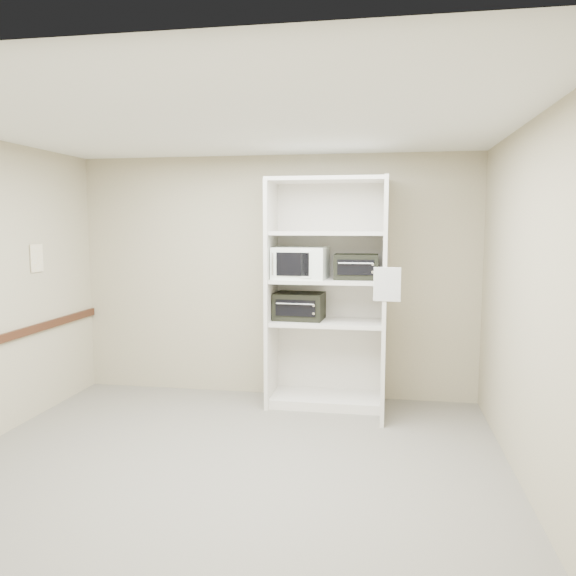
% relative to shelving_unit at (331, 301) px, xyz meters
% --- Properties ---
extents(floor, '(4.50, 4.00, 0.01)m').
position_rel_shelving_unit_xyz_m(floor, '(-0.67, -1.70, -1.13)').
color(floor, '#645D57').
rests_on(floor, ground).
extents(ceiling, '(4.50, 4.00, 0.01)m').
position_rel_shelving_unit_xyz_m(ceiling, '(-0.67, -1.70, 1.57)').
color(ceiling, white).
extents(wall_back, '(4.50, 0.02, 2.70)m').
position_rel_shelving_unit_xyz_m(wall_back, '(-0.67, 0.30, 0.22)').
color(wall_back, tan).
rests_on(wall_back, ground).
extents(wall_front, '(4.50, 0.02, 2.70)m').
position_rel_shelving_unit_xyz_m(wall_front, '(-0.67, -3.70, 0.22)').
color(wall_front, tan).
rests_on(wall_front, ground).
extents(wall_right, '(0.02, 4.00, 2.70)m').
position_rel_shelving_unit_xyz_m(wall_right, '(1.58, -1.70, 0.22)').
color(wall_right, tan).
rests_on(wall_right, ground).
extents(shelving_unit, '(1.24, 0.92, 2.42)m').
position_rel_shelving_unit_xyz_m(shelving_unit, '(0.00, 0.00, 0.00)').
color(shelving_unit, silver).
rests_on(shelving_unit, floor).
extents(microwave, '(0.58, 0.46, 0.33)m').
position_rel_shelving_unit_xyz_m(microwave, '(-0.32, -0.04, 0.41)').
color(microwave, white).
rests_on(microwave, shelving_unit).
extents(toaster_oven_upper, '(0.46, 0.35, 0.26)m').
position_rel_shelving_unit_xyz_m(toaster_oven_upper, '(0.26, -0.00, 0.37)').
color(toaster_oven_upper, black).
rests_on(toaster_oven_upper, shelving_unit).
extents(toaster_oven_lower, '(0.54, 0.42, 0.29)m').
position_rel_shelving_unit_xyz_m(toaster_oven_lower, '(-0.35, 0.03, -0.07)').
color(toaster_oven_lower, black).
rests_on(toaster_oven_lower, shelving_unit).
extents(paper_sign, '(0.25, 0.02, 0.31)m').
position_rel_shelving_unit_xyz_m(paper_sign, '(0.58, -0.63, 0.26)').
color(paper_sign, white).
rests_on(paper_sign, shelving_unit).
extents(wall_poster, '(0.01, 0.20, 0.28)m').
position_rel_shelving_unit_xyz_m(wall_poster, '(-2.90, -0.76, 0.47)').
color(wall_poster, white).
rests_on(wall_poster, wall_left).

